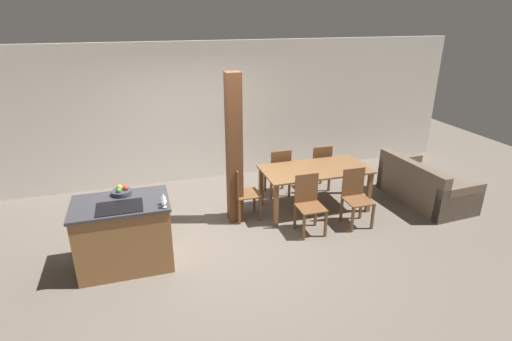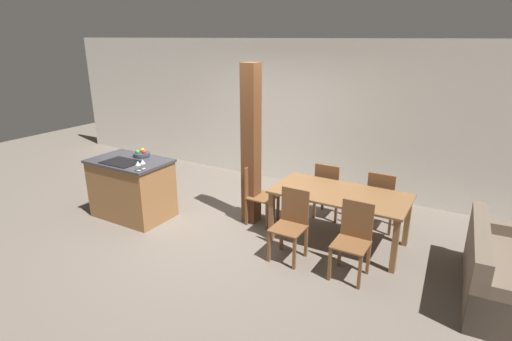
{
  "view_description": "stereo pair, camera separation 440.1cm",
  "coord_description": "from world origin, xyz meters",
  "views": [
    {
      "loc": [
        -1.03,
        -5.17,
        3.19
      ],
      "look_at": [
        0.6,
        0.2,
        0.95
      ],
      "focal_mm": 28.0,
      "sensor_mm": 36.0,
      "label": 1
    },
    {
      "loc": [
        3.27,
        -4.36,
        2.73
      ],
      "look_at": [
        0.6,
        0.2,
        0.95
      ],
      "focal_mm": 28.0,
      "sensor_mm": 36.0,
      "label": 2
    }
  ],
  "objects": [
    {
      "name": "dining_chair_near_left",
      "position": [
        1.33,
        -0.17,
        0.47
      ],
      "size": [
        0.4,
        0.4,
        0.91
      ],
      "color": "brown",
      "rests_on": "ground_plane"
    },
    {
      "name": "kitchen_island",
      "position": [
        -1.37,
        -0.3,
        0.47
      ],
      "size": [
        1.22,
        0.79,
        0.94
      ],
      "color": "olive",
      "rests_on": "ground_plane"
    },
    {
      "name": "couch",
      "position": [
        3.76,
        0.19,
        0.27
      ],
      "size": [
        1.01,
        1.66,
        0.79
      ],
      "rotation": [
        0.0,
        0.0,
        1.63
      ],
      "color": "brown",
      "rests_on": "ground_plane"
    },
    {
      "name": "fruit_bowl",
      "position": [
        -1.34,
        -0.06,
        0.98
      ],
      "size": [
        0.26,
        0.26,
        0.11
      ],
      "color": "#383D47",
      "rests_on": "kitchen_island"
    },
    {
      "name": "wine_glass_near",
      "position": [
        -0.84,
        -0.62,
        1.05
      ],
      "size": [
        0.07,
        0.07,
        0.14
      ],
      "color": "silver",
      "rests_on": "kitchen_island"
    },
    {
      "name": "dining_chair_near_right",
      "position": [
        2.14,
        -0.17,
        0.47
      ],
      "size": [
        0.4,
        0.4,
        0.91
      ],
      "color": "brown",
      "rests_on": "ground_plane"
    },
    {
      "name": "wall_back",
      "position": [
        0.0,
        2.45,
        1.35
      ],
      "size": [
        11.2,
        0.08,
        2.7
      ],
      "color": "silver",
      "rests_on": "ground_plane"
    },
    {
      "name": "dining_chair_head_end",
      "position": [
        0.46,
        0.5,
        0.47
      ],
      "size": [
        0.4,
        0.4,
        0.91
      ],
      "rotation": [
        0.0,
        0.0,
        1.57
      ],
      "color": "brown",
      "rests_on": "ground_plane"
    },
    {
      "name": "dining_chair_far_right",
      "position": [
        2.14,
        1.18,
        0.47
      ],
      "size": [
        0.4,
        0.4,
        0.91
      ],
      "rotation": [
        0.0,
        0.0,
        3.14
      ],
      "color": "brown",
      "rests_on": "ground_plane"
    },
    {
      "name": "ground_plane",
      "position": [
        0.0,
        0.0,
        0.0
      ],
      "size": [
        16.0,
        16.0,
        0.0
      ],
      "primitive_type": "plane",
      "color": "#665B51"
    },
    {
      "name": "timber_post",
      "position": [
        0.34,
        0.5,
        1.2
      ],
      "size": [
        0.23,
        0.23,
        2.39
      ],
      "color": "brown",
      "rests_on": "ground_plane"
    },
    {
      "name": "dining_table",
      "position": [
        1.74,
        0.5,
        0.64
      ],
      "size": [
        1.8,
        0.9,
        0.74
      ],
      "color": "brown",
      "rests_on": "ground_plane"
    },
    {
      "name": "dining_chair_far_left",
      "position": [
        1.33,
        1.18,
        0.47
      ],
      "size": [
        0.4,
        0.4,
        0.91
      ],
      "rotation": [
        0.0,
        0.0,
        3.14
      ],
      "color": "brown",
      "rests_on": "ground_plane"
    },
    {
      "name": "wine_glass_middle",
      "position": [
        -0.84,
        -0.53,
        1.05
      ],
      "size": [
        0.07,
        0.07,
        0.14
      ],
      "color": "silver",
      "rests_on": "kitchen_island"
    }
  ]
}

